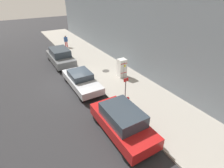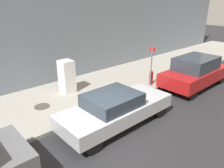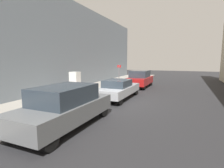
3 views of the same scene
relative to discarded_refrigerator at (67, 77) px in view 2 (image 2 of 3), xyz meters
The scene contains 9 objects.
ground_plane 4.59m from the discarded_refrigerator, 14.12° to the right, with size 80.00×80.00×0.00m, color #28282B.
sidewalk_slab 1.51m from the discarded_refrigerator, 66.23° to the right, with size 4.62×44.00×0.14m, color #9E998E.
building_facade_near 4.57m from the discarded_refrigerator, 160.30° to the right, with size 2.46×39.60×8.43m, color slate.
discarded_refrigerator is the anchor object (origin of this frame).
manhole_cover 2.11m from the discarded_refrigerator, 68.90° to the right, with size 0.70×0.70×0.02m, color #47443F.
street_sign_post 4.62m from the discarded_refrigerator, 59.32° to the left, with size 0.36×0.07×2.28m.
fire_hydrant 4.74m from the discarded_refrigerator, 61.61° to the left, with size 0.22×0.22×0.81m.
parked_sedan_silver 3.92m from the discarded_refrigerator, ahead, with size 1.85×4.80×1.40m.
parked_suv_red 7.13m from the discarded_refrigerator, 56.75° to the left, with size 1.94×4.53×1.74m.
Camera 2 is at (5.13, -4.33, 4.72)m, focal length 35.00 mm.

